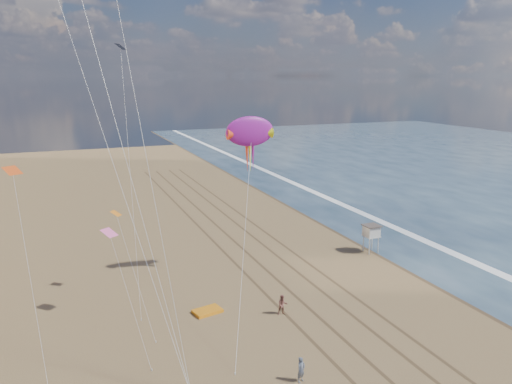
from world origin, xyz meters
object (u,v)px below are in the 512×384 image
lifeguard_stand (371,231)px  kite_flyer_b (283,305)px  grounded_kite (207,311)px  show_kite (250,132)px  kite_flyer_a (301,370)px

lifeguard_stand → kite_flyer_b: size_ratio=1.82×
grounded_kite → show_kite: show_kite is taller
kite_flyer_b → kite_flyer_a: bearing=-97.2°
grounded_kite → kite_flyer_b: (5.86, -2.75, 0.76)m
grounded_kite → kite_flyer_b: bearing=-37.3°
lifeguard_stand → kite_flyer_a: (-18.94, -19.51, -1.63)m
grounded_kite → kite_flyer_a: bearing=-88.2°
lifeguard_stand → show_kite: size_ratio=0.14×
grounded_kite → kite_flyer_b: kite_flyer_b is taller
grounded_kite → kite_flyer_b: 6.52m
lifeguard_stand → kite_flyer_a: lifeguard_stand is taller
show_kite → grounded_kite: bearing=-134.8°
show_kite → kite_flyer_a: (-3.60, -18.54, -13.78)m
lifeguard_stand → grounded_kite: (-21.89, -7.56, -2.37)m
lifeguard_stand → grounded_kite: 23.28m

